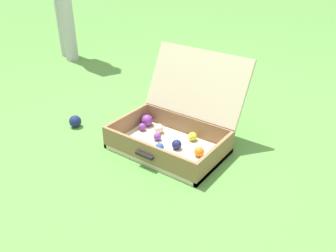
{
  "coord_description": "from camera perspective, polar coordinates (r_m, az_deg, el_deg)",
  "views": [
    {
      "loc": [
        1.02,
        -1.3,
        1.07
      ],
      "look_at": [
        0.04,
        0.05,
        0.16
      ],
      "focal_mm": 37.02,
      "sensor_mm": 36.0,
      "label": 1
    }
  ],
  "objects": [
    {
      "name": "stray_ball_on_grass",
      "position": [
        2.28,
        -15.03,
        0.76
      ],
      "size": [
        0.08,
        0.08,
        0.08
      ],
      "primitive_type": "sphere",
      "color": "navy",
      "rests_on": "ground"
    },
    {
      "name": "ground_plane",
      "position": [
        1.97,
        -1.92,
        -4.23
      ],
      "size": [
        16.0,
        16.0,
        0.0
      ],
      "primitive_type": "plane",
      "color": "#569342"
    },
    {
      "name": "open_suitcase",
      "position": [
        1.99,
        1.25,
        0.04
      ],
      "size": [
        0.62,
        0.61,
        0.5
      ],
      "color": "beige",
      "rests_on": "ground"
    }
  ]
}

